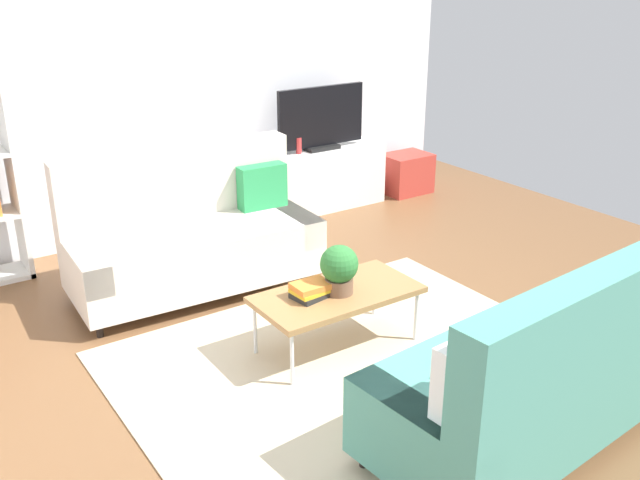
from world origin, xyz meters
name	(u,v)px	position (x,y,z in m)	size (l,w,h in m)	color
ground_plane	(339,345)	(0.00, 0.00, 0.00)	(7.68, 7.68, 0.00)	brown
wall_far	(163,78)	(0.00, 2.80, 1.45)	(6.40, 0.12, 2.90)	silver
area_rug	(348,361)	(-0.08, -0.21, 0.01)	(2.90, 2.20, 0.01)	beige
couch_beige	(193,236)	(-0.42, 1.41, 0.44)	(1.94, 0.93, 1.10)	beige
couch_green	(539,372)	(0.26, -1.44, 0.45)	(1.96, 0.99, 1.10)	teal
coffee_table	(337,295)	(-0.03, -0.01, 0.39)	(1.10, 0.56, 0.42)	#9E7042
tv_console	(320,179)	(1.51, 2.46, 0.32)	(1.40, 0.44, 0.64)	silver
tv	(321,119)	(1.51, 2.44, 0.95)	(1.00, 0.20, 0.64)	black
storage_trunk	(406,173)	(2.61, 2.36, 0.22)	(0.52, 0.40, 0.44)	#B2382D
potted_plant	(339,268)	(-0.03, -0.03, 0.60)	(0.25, 0.25, 0.33)	brown
table_book_0	(311,294)	(-0.22, 0.02, 0.44)	(0.24, 0.18, 0.03)	#262626
table_book_1	(311,290)	(-0.22, 0.02, 0.47)	(0.24, 0.18, 0.03)	gold
table_book_2	(311,286)	(-0.22, 0.02, 0.50)	(0.24, 0.18, 0.04)	orange
vase_0	(269,146)	(0.93, 2.51, 0.74)	(0.09, 0.09, 0.20)	#B24C4C
vase_1	(282,147)	(1.08, 2.51, 0.71)	(0.08, 0.08, 0.14)	#4C72B2
bottle_0	(299,146)	(1.23, 2.42, 0.72)	(0.06, 0.06, 0.16)	red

